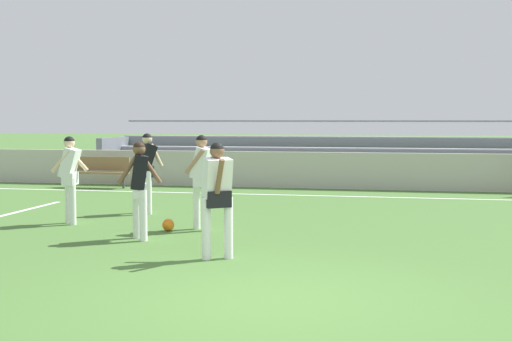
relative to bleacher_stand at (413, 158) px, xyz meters
name	(u,v)px	position (x,y,z in m)	size (l,w,h in m)	color
ground_plane	(273,300)	(-1.88, -14.42, -0.79)	(160.00, 160.00, 0.00)	#477033
field_line_sideline	(342,196)	(-1.88, -4.06, -0.79)	(44.00, 0.12, 0.01)	white
field_line_penalty_mark	(8,214)	(-8.54, -8.83, -0.79)	(0.12, 4.40, 0.01)	white
sideline_wall	(347,171)	(-1.88, -2.17, -0.26)	(48.00, 0.16, 1.05)	#BCB7AD
bleacher_stand	(413,158)	(0.00, 0.00, 0.00)	(19.93, 2.86, 1.97)	#B2B2B7
bench_near_bin	(99,169)	(-9.01, -3.23, -0.24)	(1.80, 0.40, 0.90)	olive
player_white_on_ball	(202,173)	(-3.97, -9.95, 0.24)	(0.53, 0.45, 1.72)	white
player_dark_trailing_run	(140,182)	(-4.71, -11.11, 0.18)	(0.67, 0.46, 1.63)	white
player_white_pressing_high	(217,190)	(-3.05, -12.38, 0.21)	(0.49, 0.63, 1.68)	white
player_dark_wide_left	(147,166)	(-5.70, -8.10, 0.23)	(0.61, 0.53, 1.70)	white
player_white_deep_cover	(70,172)	(-6.63, -9.77, 0.21)	(0.59, 0.47, 1.68)	white
soccer_ball	(168,225)	(-4.54, -10.18, -0.68)	(0.22, 0.22, 0.22)	orange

